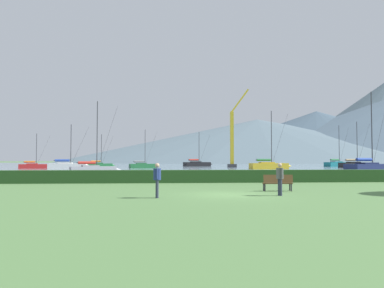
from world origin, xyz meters
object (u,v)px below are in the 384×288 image
Objects in this scene: sailboat_slip_2 at (143,165)px; park_bench_near_path at (278,182)px; sailboat_slip_1 at (68,166)px; sailboat_slip_5 at (94,169)px; sailboat_slip_3 at (356,165)px; sailboat_slip_11 at (197,164)px; sailboat_slip_0 at (338,164)px; person_seated_viewer at (280,176)px; person_standing_walker at (157,177)px; sailboat_slip_4 at (34,166)px; dock_crane at (233,142)px; sailboat_slip_7 at (370,167)px; sailboat_slip_6 at (269,165)px; sailboat_slip_10 at (99,165)px.

sailboat_slip_2 is 67.05m from park_bench_near_path.
sailboat_slip_5 is at bearing -76.01° from sailboat_slip_1.
sailboat_slip_3 reaches higher than sailboat_slip_11.
sailboat_slip_0 is 54.92m from sailboat_slip_2.
sailboat_slip_11 reaches higher than person_seated_viewer.
sailboat_slip_2 reaches higher than person_standing_walker.
sailboat_slip_4 is 0.38× the size of dock_crane.
person_seated_viewer is at bearing -97.69° from sailboat_slip_2.
sailboat_slip_6 is at bearing 95.69° from sailboat_slip_7.
sailboat_slip_5 is 1.21× the size of sailboat_slip_10.
sailboat_slip_0 reaches higher than sailboat_slip_2.
sailboat_slip_0 is 14.80m from sailboat_slip_3.
person_standing_walker is (-31.18, -37.04, 0.23)m from sailboat_slip_7.
sailboat_slip_0 is at bearing 39.64° from sailboat_slip_6.
sailboat_slip_6 is at bearing -8.55° from sailboat_slip_1.
sailboat_slip_4 reaches higher than person_standing_walker.
sailboat_slip_10 is 32.90m from dock_crane.
person_seated_viewer is at bearing -111.34° from sailboat_slip_6.
sailboat_slip_0 is 98.03m from person_standing_walker.
sailboat_slip_4 is at bearing 172.42° from sailboat_slip_2.
person_seated_viewer is (24.10, -57.80, 0.30)m from sailboat_slip_1.
person_seated_viewer is (10.12, -68.95, 0.40)m from sailboat_slip_2.
sailboat_slip_4 is (-73.04, -4.23, -0.17)m from sailboat_slip_3.
sailboat_slip_1 is 17.89m from sailboat_slip_2.
sailboat_slip_6 is 7.04× the size of person_seated_viewer.
dock_crane is at bearing 95.45° from sailboat_slip_6.
sailboat_slip_6 is 1.19× the size of sailboat_slip_11.
sailboat_slip_1 is at bearing 117.57° from park_bench_near_path.
sailboat_slip_4 is at bearing 121.51° from park_bench_near_path.
dock_crane reaches higher than sailboat_slip_4.
sailboat_slip_3 is at bearing -15.08° from sailboat_slip_2.
sailboat_slip_6 reaches higher than person_seated_viewer.
sailboat_slip_4 is at bearing -167.64° from dock_crane.
sailboat_slip_4 is 0.64× the size of sailboat_slip_6.
park_bench_near_path is (-3.43, -87.70, -0.19)m from sailboat_slip_11.
person_seated_viewer is 0.08× the size of dock_crane.
person_seated_viewer is at bearing -95.00° from sailboat_slip_10.
sailboat_slip_1 reaches higher than person_seated_viewer.
sailboat_slip_5 is 40.12m from sailboat_slip_7.
park_bench_near_path is at bearing -111.84° from sailboat_slip_11.
dock_crane is at bearing 73.51° from person_seated_viewer.
sailboat_slip_3 reaches higher than sailboat_slip_1.
sailboat_slip_7 is 60.51m from sailboat_slip_10.
sailboat_slip_10 is 0.41× the size of dock_crane.
sailboat_slip_7 is at bearing -16.41° from sailboat_slip_5.
dock_crane is at bearing -83.80° from sailboat_slip_11.
sailboat_slip_11 is 5.92× the size of person_seated_viewer.
sailboat_slip_0 is 1.18× the size of sailboat_slip_5.
person_standing_walker is (26.80, -66.22, 0.42)m from sailboat_slip_4.
sailboat_slip_7 is (-17.59, -48.01, 0.01)m from sailboat_slip_0.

